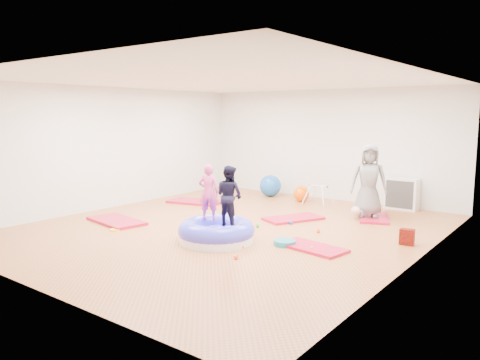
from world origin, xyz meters
The scene contains 19 objects.
room centered at (0.00, 0.00, 1.40)m, with size 7.01×8.01×2.81m.
gym_mat_front_left centered at (-2.13, -1.04, 0.03)m, with size 1.34×0.67×0.06m, color red.
gym_mat_mid_left centered at (-2.29, 1.49, 0.03)m, with size 1.31×0.66×0.05m, color red.
gym_mat_center_back centered at (0.61, 1.34, 0.03)m, with size 1.21×0.60×0.05m, color red.
gym_mat_right centered at (1.95, -0.32, 0.02)m, with size 1.11×0.56×0.05m, color red.
gym_mat_rear_right centered at (1.91, 2.45, 0.02)m, with size 1.15×0.58×0.05m, color red.
inflatable_cushion centered at (0.42, -0.93, 0.16)m, with size 1.32×1.32×0.42m.
child_pink centered at (0.16, -0.83, 0.88)m, with size 0.36×0.24×0.99m, color #CD3D7E.
child_navy centered at (0.72, -0.95, 0.89)m, with size 0.49×0.38×1.01m, color black.
adult_caregiver centered at (1.79, 2.38, 0.81)m, with size 0.74×0.48×1.52m, color slate.
infant centered at (1.67, 2.24, 0.16)m, with size 0.39×0.39×0.23m.
ball_pit_balls centered at (0.49, -0.01, 0.04)m, with size 4.24×3.31×0.07m.
exercise_ball_blue centered at (-1.31, 3.37, 0.29)m, with size 0.57×0.57×0.57m, color #1653A2.
exercise_ball_orange centered at (-0.27, 3.20, 0.20)m, with size 0.40×0.40×0.40m, color #E35100.
infant_play_gym centered at (0.25, 3.13, 0.32)m, with size 0.62×0.59×0.47m.
cube_shelf centered at (2.04, 3.79, 0.36)m, with size 0.73×0.36×0.73m.
balance_disc centered at (1.47, -0.40, 0.04)m, with size 0.38×0.38×0.08m, color #197388.
backpack centered at (3.10, 0.85, 0.14)m, with size 0.24×0.14×0.27m, color #8D0F04.
yellow_toy centered at (-1.61, -1.49, 0.01)m, with size 0.19×0.19×0.03m, color yellow.
Camera 1 is at (5.47, -6.93, 2.18)m, focal length 35.00 mm.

